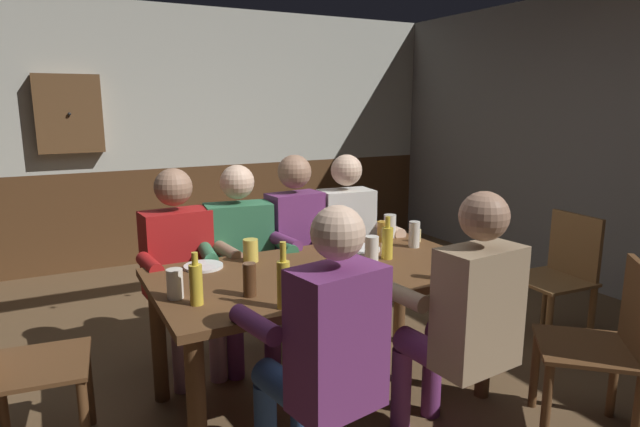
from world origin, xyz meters
TOP-DOWN VIEW (x-y plane):
  - ground_plane at (0.00, 0.00)m, footprint 7.20×7.20m
  - back_wall_upper at (0.00, 3.06)m, footprint 5.76×0.12m
  - back_wall_wainscot at (0.00, 3.06)m, footprint 5.76×0.12m
  - dining_table at (0.00, -0.08)m, footprint 1.75×0.95m
  - person_0 at (-0.59, 0.62)m, footprint 0.56×0.54m
  - person_1 at (-0.21, 0.62)m, footprint 0.58×0.55m
  - person_2 at (0.20, 0.62)m, footprint 0.53×0.52m
  - person_3 at (0.58, 0.62)m, footprint 0.53×0.56m
  - person_4 at (-0.36, -0.78)m, footprint 0.53×0.57m
  - person_5 at (0.34, -0.78)m, footprint 0.54×0.54m
  - chair_empty_near_right at (1.73, -0.19)m, footprint 0.47×0.47m
  - chair_empty_near_left at (-1.45, 0.08)m, footprint 0.49×0.49m
  - chair_empty_far_end at (1.03, -1.01)m, footprint 0.62×0.62m
  - table_candle at (0.80, 0.15)m, footprint 0.04×0.04m
  - condiment_caddy at (-0.03, -0.33)m, footprint 0.14×0.10m
  - plate_0 at (-0.55, 0.24)m, footprint 0.21×0.21m
  - plate_1 at (0.36, 0.15)m, footprint 0.26×0.26m
  - bottle_0 at (-0.40, -0.48)m, footprint 0.06×0.06m
  - bottle_1 at (-0.72, -0.27)m, footprint 0.06×0.06m
  - bottle_2 at (0.41, -0.08)m, footprint 0.06×0.06m
  - pint_glass_0 at (0.31, -0.07)m, footprint 0.08×0.08m
  - pint_glass_1 at (0.71, 0.32)m, footprint 0.08×0.08m
  - pint_glass_2 at (-0.48, -0.28)m, footprint 0.06×0.06m
  - pint_glass_3 at (-0.29, 0.23)m, footprint 0.08×0.08m
  - pint_glass_4 at (0.44, -0.48)m, footprint 0.06×0.06m
  - pint_glass_5 at (-0.21, -0.35)m, footprint 0.07×0.07m
  - pint_glass_6 at (0.61, 0.26)m, footprint 0.08×0.08m
  - pint_glass_7 at (-0.79, -0.15)m, footprint 0.07×0.07m
  - pint_glass_8 at (0.70, 0.05)m, footprint 0.07×0.07m
  - wall_dart_cabinet at (-1.00, 2.93)m, footprint 0.56×0.15m

SIDE VIEW (x-z plane):
  - ground_plane at x=0.00m, z-range 0.00..0.00m
  - chair_empty_near_right at x=1.73m, z-range 0.04..0.92m
  - chair_empty_near_left at x=-1.45m, z-range 0.04..0.92m
  - chair_empty_far_end at x=1.03m, z-range 0.04..0.92m
  - back_wall_wainscot at x=0.00m, z-range 0.00..0.95m
  - dining_table at x=0.00m, z-range 0.27..1.01m
  - person_1 at x=-0.21m, z-range 0.06..1.29m
  - person_4 at x=-0.36m, z-range 0.05..1.30m
  - person_5 at x=0.34m, z-range 0.06..1.30m
  - person_0 at x=-0.59m, z-range 0.07..1.30m
  - person_3 at x=0.58m, z-range 0.06..1.32m
  - person_2 at x=0.20m, z-range 0.06..1.34m
  - plate_0 at x=-0.55m, z-range 0.74..0.76m
  - plate_1 at x=0.36m, z-range 0.74..0.76m
  - condiment_caddy at x=-0.03m, z-range 0.74..0.79m
  - table_candle at x=0.80m, z-range 0.74..0.82m
  - pint_glass_4 at x=0.44m, z-range 0.74..0.84m
  - pint_glass_5 at x=-0.21m, z-range 0.74..0.86m
  - pint_glass_3 at x=-0.29m, z-range 0.74..0.87m
  - pint_glass_6 at x=0.61m, z-range 0.74..0.87m
  - pint_glass_7 at x=-0.79m, z-range 0.74..0.88m
  - pint_glass_0 at x=0.31m, z-range 0.74..0.88m
  - pint_glass_1 at x=0.71m, z-range 0.74..0.89m
  - pint_glass_2 at x=-0.48m, z-range 0.74..0.90m
  - pint_glass_8 at x=0.70m, z-range 0.74..0.90m
  - bottle_1 at x=-0.72m, z-range 0.72..0.96m
  - bottle_2 at x=0.41m, z-range 0.72..0.96m
  - bottle_0 at x=-0.40m, z-range 0.71..1.00m
  - wall_dart_cabinet at x=-1.00m, z-range 1.15..1.85m
  - back_wall_upper at x=0.00m, z-range 0.95..2.54m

